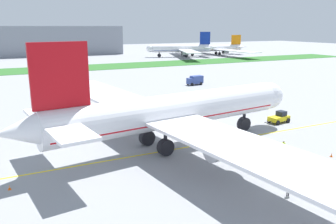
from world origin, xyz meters
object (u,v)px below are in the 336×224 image
Objects in this scene: traffic_cone_near_nose at (331,155)px; ground_crew_marshaller_front at (288,188)px; parked_airliner_far_centre at (215,48)px; parked_airliner_far_left at (182,49)px; pushback_tug at (279,117)px; traffic_cone_starboard_wing at (9,187)px; ground_crew_wingwalker_port at (284,145)px; airliner_foreground at (170,112)px; service_truck_baggage_loader at (195,80)px.

ground_crew_marshaller_front is at bearing -157.03° from traffic_cone_near_nose.
parked_airliner_far_centre is at bearing 58.68° from ground_crew_marshaller_front.
parked_airliner_far_left is at bearing -170.83° from parked_airliner_far_centre.
pushback_tug reaches higher than ground_crew_marshaller_front.
traffic_cone_near_nose is 1.00× the size of traffic_cone_starboard_wing.
ground_crew_wingwalker_port is 1.02× the size of ground_crew_marshaller_front.
parked_airliner_far_left is at bearing 68.84° from traffic_cone_near_nose.
airliner_foreground is 20.82m from ground_crew_marshaller_front.
traffic_cone_near_nose is 0.01× the size of parked_airliner_far_centre.
ground_crew_wingwalker_port reaches higher than traffic_cone_near_nose.
parked_airliner_far_centre is at bearing 59.53° from ground_crew_wingwalker_port.
traffic_cone_starboard_wing is at bearing -130.39° from parked_airliner_far_centre.
pushback_tug reaches higher than traffic_cone_near_nose.
airliner_foreground is at bearing 12.19° from traffic_cone_starboard_wing.
pushback_tug is 146.94m from parked_airliner_far_left.
ground_crew_marshaller_front is at bearing -131.77° from pushback_tug.
airliner_foreground reaches higher than service_truck_baggage_loader.
traffic_cone_starboard_wing is (-22.61, -4.88, -5.19)m from airliner_foreground.
service_truck_baggage_loader reaches higher than ground_crew_marshaller_front.
pushback_tug is at bearing -119.35° from parked_airliner_far_centre.
parked_airliner_far_left is 26.49m from parked_airliner_far_centre.
airliner_foreground is at bearing -119.16° from parked_airliner_far_left.
airliner_foreground is at bearing 146.12° from ground_crew_wingwalker_port.
airliner_foreground reaches higher than ground_crew_marshaller_front.
traffic_cone_starboard_wing is 0.01× the size of parked_airliner_far_left.
airliner_foreground is 160.30m from parked_airliner_far_left.
ground_crew_wingwalker_port is at bearing -33.88° from airliner_foreground.
traffic_cone_starboard_wing is (-47.49, -7.97, -0.71)m from pushback_tug.
airliner_foreground is at bearing -172.94° from pushback_tug.
service_truck_baggage_loader is (28.56, 68.10, 0.55)m from ground_crew_marshaller_front.
parked_airliner_far_left is at bearing 68.76° from pushback_tug.
parked_airliner_far_left reaches higher than service_truck_baggage_loader.
service_truck_baggage_loader reaches higher than pushback_tug.
traffic_cone_near_nose is at bearing 22.97° from ground_crew_marshaller_front.
parked_airliner_far_left reaches higher than parked_airliner_far_centre.
airliner_foreground reaches higher than pushback_tug.
service_truck_baggage_loader reaches higher than ground_crew_wingwalker_port.
traffic_cone_near_nose is at bearing -110.50° from pushback_tug.
traffic_cone_starboard_wing is 76.89m from service_truck_baggage_loader.
ground_crew_marshaller_front is at bearing -28.99° from traffic_cone_starboard_wing.
airliner_foreground is at bearing -124.34° from service_truck_baggage_loader.
traffic_cone_near_nose is 63.76m from service_truck_baggage_loader.
pushback_tug is 1.13× the size of service_truck_baggage_loader.
ground_crew_marshaller_front is 15.38m from traffic_cone_near_nose.
traffic_cone_near_nose is 165.03m from parked_airliner_far_left.
pushback_tug is at bearing 69.50° from traffic_cone_near_nose.
ground_crew_marshaller_front is at bearing -112.75° from service_truck_baggage_loader.
traffic_cone_near_nose is 179.84m from parked_airliner_far_centre.
ground_crew_marshaller_front reaches higher than traffic_cone_near_nose.
ground_crew_marshaller_front is 73.85m from service_truck_baggage_loader.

